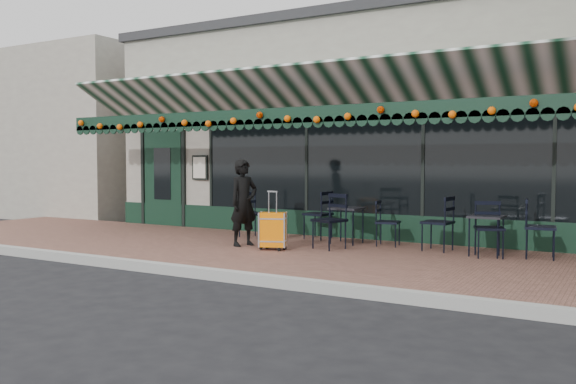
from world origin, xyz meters
The scene contains 16 objects.
ground centered at (0.00, 0.00, 0.00)m, with size 80.00×80.00×0.00m, color black.
sidewalk centered at (0.00, 2.00, 0.07)m, with size 18.00×4.00×0.15m, color brown.
curb centered at (0.00, -0.08, 0.07)m, with size 18.00×0.16×0.15m, color #9E9E99.
restaurant_building centered at (0.00, 7.84, 2.27)m, with size 12.00×9.60×4.50m.
neighbor_building_left centered at (-13.00, 8.00, 2.40)m, with size 12.00×8.00×4.80m, color #A9A595.
woman centered at (-1.24, 2.05, 0.91)m, with size 0.56×0.37×1.53m, color black.
suitcase centered at (-0.53, 1.88, 0.48)m, with size 0.49×0.38×0.99m.
cafe_table_a centered at (2.73, 3.03, 0.72)m, with size 0.52×0.52×0.64m.
cafe_table_b centered at (0.22, 3.23, 0.74)m, with size 0.53×0.53×0.66m.
chair_a_left centered at (1.91, 3.17, 0.62)m, with size 0.47×0.47×0.93m, color black, non-canonical shape.
chair_a_right centered at (3.51, 3.18, 0.62)m, with size 0.47×0.47×0.94m, color black, non-canonical shape.
chair_a_front centered at (2.80, 2.90, 0.59)m, with size 0.44×0.44×0.89m, color black, non-canonical shape.
chair_b_left centered at (-0.54, 3.56, 0.62)m, with size 0.47×0.47×0.94m, color black, non-canonical shape.
chair_b_right centered at (0.98, 3.31, 0.56)m, with size 0.41×0.41×0.82m, color black, non-canonical shape.
chair_b_front centered at (0.24, 2.47, 0.63)m, with size 0.48×0.48×0.96m, color black, non-canonical shape.
chair_solo centered at (-1.76, 3.12, 0.60)m, with size 0.45×0.45×0.90m, color black, non-canonical shape.
Camera 1 is at (4.81, -6.85, 1.67)m, focal length 38.00 mm.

